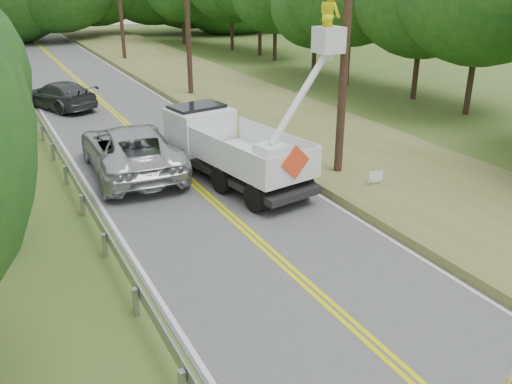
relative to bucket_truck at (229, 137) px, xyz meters
name	(u,v)px	position (x,y,z in m)	size (l,w,h in m)	color
ground	(395,364)	(-1.54, -11.12, -1.52)	(140.00, 140.00, 0.00)	#3F601D
road	(166,159)	(-1.54, 2.88, -1.51)	(7.20, 96.00, 0.03)	#535356
guardrail	(59,155)	(-5.56, 3.78, -0.97)	(0.18, 48.00, 0.77)	gray
utility_poles	(242,15)	(3.46, 5.89, 3.75)	(1.60, 43.30, 10.00)	black
tall_grass_verge	(312,133)	(5.56, 2.88, -1.37)	(7.00, 96.00, 0.30)	#58652C
bucket_truck	(229,137)	(0.00, 0.00, 0.00)	(4.90, 7.05, 6.66)	black
suv_silver	(131,149)	(-3.17, 1.99, -0.58)	(3.06, 6.63, 1.84)	silver
suv_darkgrey	(60,95)	(-3.90, 13.75, -0.76)	(2.07, 5.09, 1.48)	#3E4246
stop_sign_permanent	(22,119)	(-6.43, 6.89, -0.15)	(0.37, 0.30, 2.12)	gray
yard_sign	(376,177)	(3.78, -3.90, -0.95)	(0.55, 0.11, 0.79)	white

